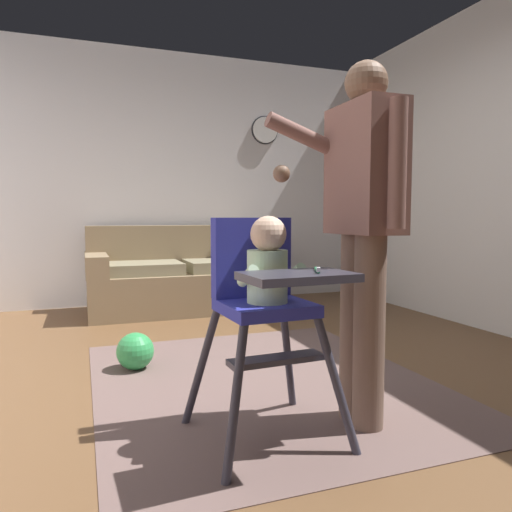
{
  "coord_description": "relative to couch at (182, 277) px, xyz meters",
  "views": [
    {
      "loc": [
        -1.0,
        -2.45,
        0.95
      ],
      "look_at": [
        -0.34,
        -0.63,
        0.79
      ],
      "focal_mm": 33.81,
      "sensor_mm": 36.0,
      "label": 1
    }
  ],
  "objects": [
    {
      "name": "ground",
      "position": [
        0.04,
        -2.41,
        -0.38
      ],
      "size": [
        5.94,
        7.39,
        0.1
      ],
      "primitive_type": "cube",
      "color": "brown"
    },
    {
      "name": "toy_ball",
      "position": [
        -0.66,
        -1.83,
        -0.22
      ],
      "size": [
        0.23,
        0.23,
        0.23
      ],
      "primitive_type": "sphere",
      "color": "green",
      "rests_on": "ground"
    },
    {
      "name": "couch",
      "position": [
        0.0,
        0.0,
        0.0
      ],
      "size": [
        1.86,
        0.86,
        0.86
      ],
      "rotation": [
        0.0,
        0.0,
        -1.57
      ],
      "color": "#887253",
      "rests_on": "ground"
    },
    {
      "name": "adult_standing",
      "position": [
        0.23,
        -2.99,
        0.59
      ],
      "size": [
        0.51,
        0.5,
        1.64
      ],
      "rotation": [
        0.0,
        0.0,
        3.13
      ],
      "color": "brown",
      "rests_on": "ground"
    },
    {
      "name": "area_rug",
      "position": [
        0.0,
        -2.33,
        -0.33
      ],
      "size": [
        1.87,
        2.21,
        0.01
      ],
      "primitive_type": "cube",
      "color": "brown",
      "rests_on": "ground"
    },
    {
      "name": "wall_clock",
      "position": [
        1.09,
        0.48,
        1.63
      ],
      "size": [
        0.32,
        0.04,
        0.32
      ],
      "color": "white"
    },
    {
      "name": "high_chair",
      "position": [
        -0.24,
        -2.98,
        0.34
      ],
      "size": [
        0.64,
        0.75,
        0.96
      ],
      "rotation": [
        0.0,
        0.0,
        -1.52
      ],
      "color": "#312F3C",
      "rests_on": "ground"
    },
    {
      "name": "wall_far",
      "position": [
        0.04,
        0.52,
        1.04
      ],
      "size": [
        5.14,
        0.06,
        2.74
      ],
      "primitive_type": "cube",
      "color": "silver",
      "rests_on": "ground"
    }
  ]
}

